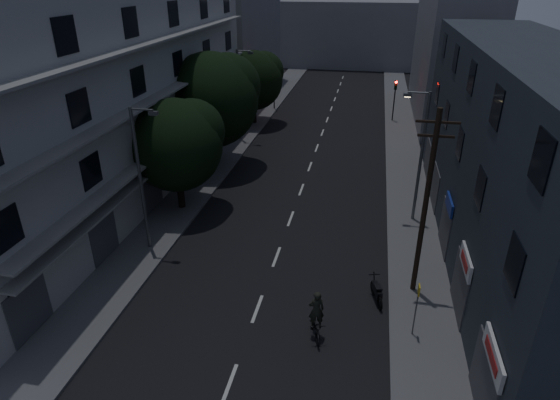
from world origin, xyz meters
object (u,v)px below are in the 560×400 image
(utility_pole, at_px, (426,202))
(cyclist, at_px, (316,321))
(bus_stop_sign, at_px, (417,301))
(motorcycle, at_px, (377,292))

(utility_pole, bearing_deg, cyclist, -136.65)
(utility_pole, height_order, cyclist, utility_pole)
(bus_stop_sign, xyz_separation_m, cyclist, (-4.08, -0.76, -1.11))
(utility_pole, bearing_deg, motorcycle, -148.38)
(motorcycle, xyz_separation_m, cyclist, (-2.53, -2.97, 0.30))
(utility_pole, distance_m, bus_stop_sign, 4.44)
(cyclist, bearing_deg, bus_stop_sign, -6.62)
(utility_pole, distance_m, motorcycle, 4.85)
(motorcycle, bearing_deg, bus_stop_sign, -70.44)
(utility_pole, xyz_separation_m, cyclist, (-4.29, -4.05, -4.08))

